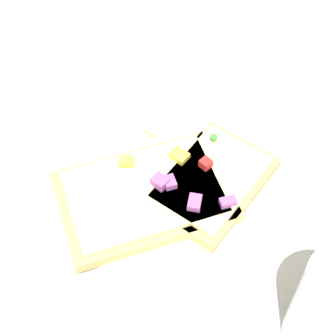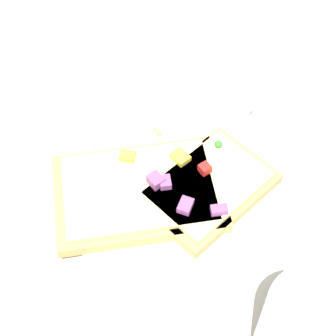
# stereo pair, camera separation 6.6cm
# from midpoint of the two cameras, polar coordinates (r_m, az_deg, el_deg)

# --- Properties ---
(ground_plane) EXTENTS (4.00, 4.00, 0.00)m
(ground_plane) POSITION_cam_midpoint_polar(r_m,az_deg,el_deg) (0.68, -2.78, -1.28)
(ground_plane) COLOR #BCB29E
(plate) EXTENTS (0.28, 0.28, 0.01)m
(plate) POSITION_cam_midpoint_polar(r_m,az_deg,el_deg) (0.67, -2.80, -0.99)
(plate) COLOR white
(plate) RESTS_ON ground
(fork) EXTENTS (0.14, 0.18, 0.01)m
(fork) POSITION_cam_midpoint_polar(r_m,az_deg,el_deg) (0.69, -4.76, 1.50)
(fork) COLOR silver
(fork) RESTS_ON plate
(knife) EXTENTS (0.13, 0.17, 0.01)m
(knife) POSITION_cam_midpoint_polar(r_m,az_deg,el_deg) (0.69, 1.70, 2.46)
(knife) COLOR silver
(knife) RESTS_ON plate
(pizza_slice_main) EXTENTS (0.17, 0.22, 0.03)m
(pizza_slice_main) POSITION_cam_midpoint_polar(r_m,az_deg,el_deg) (0.64, -5.36, -3.01)
(pizza_slice_main) COLOR tan
(pizza_slice_main) RESTS_ON plate
(pizza_slice_corner) EXTENTS (0.15, 0.17, 0.03)m
(pizza_slice_corner) POSITION_cam_midpoint_polar(r_m,az_deg,el_deg) (0.65, 1.56, -1.61)
(pizza_slice_corner) COLOR tan
(pizza_slice_corner) RESTS_ON plate
(crumb_scatter) EXTENTS (0.07, 0.15, 0.01)m
(crumb_scatter) POSITION_cam_midpoint_polar(r_m,az_deg,el_deg) (0.67, -3.72, 0.55)
(crumb_scatter) COLOR #C18B45
(crumb_scatter) RESTS_ON plate
(napkin) EXTENTS (0.13, 0.08, 0.01)m
(napkin) POSITION_cam_midpoint_polar(r_m,az_deg,el_deg) (0.76, -18.97, 3.54)
(napkin) COLOR silver
(napkin) RESTS_ON ground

